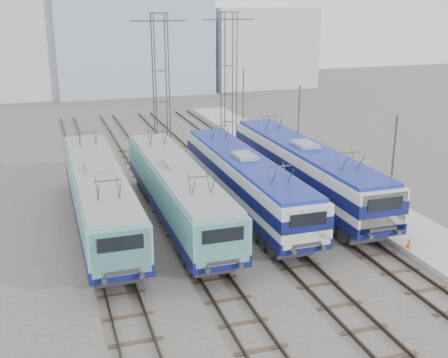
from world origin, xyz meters
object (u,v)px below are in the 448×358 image
(catenary_tower_west, at_px, (161,81))
(mast_mid, at_px, (298,133))
(locomotive_center_right, at_px, (246,179))
(mast_rear, at_px, (243,106))
(locomotive_far_right, at_px, (305,167))
(locomotive_far_left, at_px, (99,194))
(safety_cone, at_px, (410,243))
(locomotive_center_left, at_px, (177,190))
(mast_front, at_px, (391,178))
(catenary_tower_east, at_px, (229,76))

(catenary_tower_west, bearing_deg, mast_mid, -42.93)
(locomotive_center_right, height_order, mast_rear, mast_rear)
(locomotive_far_right, relative_size, catenary_tower_west, 1.56)
(locomotive_center_right, height_order, catenary_tower_west, catenary_tower_west)
(locomotive_far_left, relative_size, safety_cone, 32.75)
(locomotive_center_right, bearing_deg, mast_rear, 70.52)
(locomotive_center_left, bearing_deg, mast_front, -26.78)
(catenary_tower_east, height_order, mast_rear, catenary_tower_east)
(catenary_tower_west, relative_size, catenary_tower_east, 1.00)
(locomotive_far_right, distance_m, mast_rear, 17.24)
(mast_front, bearing_deg, locomotive_center_left, 153.22)
(locomotive_far_right, height_order, mast_rear, mast_rear)
(safety_cone, bearing_deg, mast_rear, 89.81)
(catenary_tower_west, xyz_separation_m, safety_cone, (8.52, -22.23, -6.06))
(catenary_tower_east, bearing_deg, locomotive_center_right, -104.92)
(locomotive_far_left, distance_m, mast_mid, 16.51)
(catenary_tower_east, xyz_separation_m, mast_front, (2.10, -22.00, -3.14))
(locomotive_far_right, height_order, catenary_tower_east, catenary_tower_east)
(locomotive_far_left, xyz_separation_m, mast_front, (15.35, -6.05, 1.23))
(mast_rear, bearing_deg, catenary_tower_east, -136.40)
(catenary_tower_west, distance_m, mast_rear, 9.99)
(catenary_tower_east, bearing_deg, mast_front, -84.55)
(catenary_tower_west, height_order, mast_front, catenary_tower_west)
(mast_mid, distance_m, mast_rear, 12.00)
(locomotive_far_left, distance_m, locomotive_center_left, 4.54)
(locomotive_far_left, distance_m, locomotive_center_right, 9.00)
(locomotive_far_left, distance_m, mast_front, 16.54)
(catenary_tower_west, height_order, mast_rear, catenary_tower_west)
(locomotive_center_right, distance_m, safety_cone, 10.52)
(mast_front, bearing_deg, mast_mid, 90.00)
(mast_mid, height_order, safety_cone, mast_mid)
(mast_front, distance_m, mast_mid, 12.00)
(mast_mid, bearing_deg, catenary_tower_east, 101.86)
(catenary_tower_east, bearing_deg, safety_cone, -85.25)
(locomotive_center_left, xyz_separation_m, locomotive_far_right, (9.00, 1.42, 0.15))
(locomotive_far_right, relative_size, mast_rear, 2.67)
(locomotive_center_left, relative_size, catenary_tower_east, 1.49)
(mast_rear, xyz_separation_m, safety_cone, (-0.08, -26.23, -2.92))
(mast_rear, bearing_deg, locomotive_far_right, -96.17)
(catenary_tower_east, bearing_deg, catenary_tower_west, -162.90)
(catenary_tower_east, relative_size, mast_mid, 1.71)
(locomotive_center_left, xyz_separation_m, locomotive_center_right, (4.50, 0.58, 0.04))
(catenary_tower_west, height_order, mast_mid, catenary_tower_west)
(catenary_tower_west, relative_size, mast_mid, 1.71)
(locomotive_far_left, bearing_deg, locomotive_center_left, -7.24)
(mast_mid, relative_size, safety_cone, 12.56)
(locomotive_far_right, distance_m, safety_cone, 9.47)
(safety_cone, bearing_deg, mast_front, 87.82)
(locomotive_center_right, height_order, mast_front, mast_front)
(locomotive_center_right, relative_size, mast_front, 2.53)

